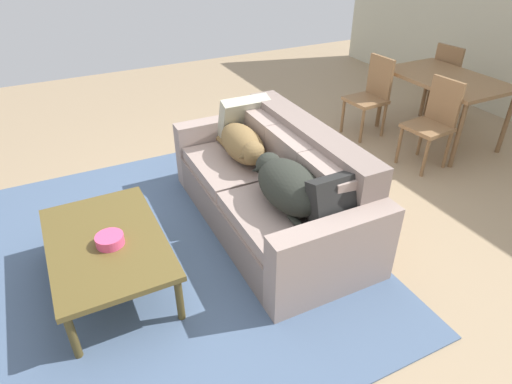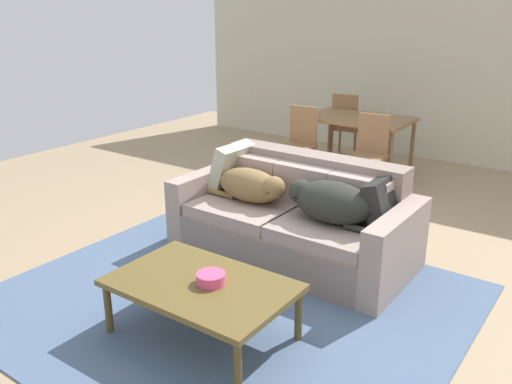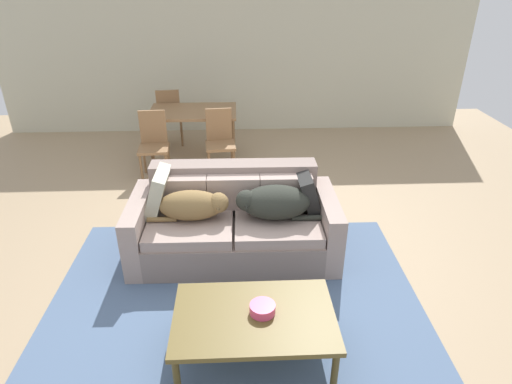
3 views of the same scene
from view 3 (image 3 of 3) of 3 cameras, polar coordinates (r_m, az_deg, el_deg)
name	(u,v)px [view 3 (image 3 of 3)]	position (r m, az deg, el deg)	size (l,w,h in m)	color
ground_plane	(241,258)	(4.45, -2.00, -8.67)	(10.00, 10.00, 0.00)	tan
back_partition	(236,52)	(7.70, -2.66, 17.92)	(8.00, 0.12, 2.70)	beige
area_rug	(235,314)	(3.83, -2.75, -15.69)	(3.24, 2.85, 0.01)	slate
couch	(234,223)	(4.40, -2.88, -4.03)	(2.04, 0.99, 0.85)	gray
dog_on_left_cushion	(194,205)	(4.19, -8.12, -1.73)	(0.78, 0.32, 0.29)	olive
dog_on_right_cushion	(273,202)	(4.16, 2.25, -1.35)	(0.83, 0.39, 0.33)	#292C25
throw_pillow_by_left_arm	(158,193)	(4.37, -12.81, -0.07)	(0.12, 0.45, 0.45)	#B1B098
throw_pillow_by_right_arm	(308,193)	(4.35, 6.91, -0.11)	(0.13, 0.38, 0.38)	black
coffee_table	(254,319)	(3.26, -0.23, -16.37)	(1.17, 0.75, 0.40)	brown
bowl_on_coffee_table	(262,309)	(3.23, 0.86, -15.08)	(0.19, 0.19, 0.07)	#EA4C7F
dining_table	(193,115)	(6.58, -8.27, 9.96)	(1.28, 0.84, 0.75)	olive
dining_chair_near_left	(154,142)	(6.13, -13.30, 6.44)	(0.42, 0.42, 0.91)	olive
dining_chair_near_right	(220,139)	(6.09, -4.77, 6.94)	(0.44, 0.44, 0.91)	olive
dining_chair_far_left	(169,114)	(7.22, -11.31, 9.96)	(0.45, 0.45, 0.93)	olive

